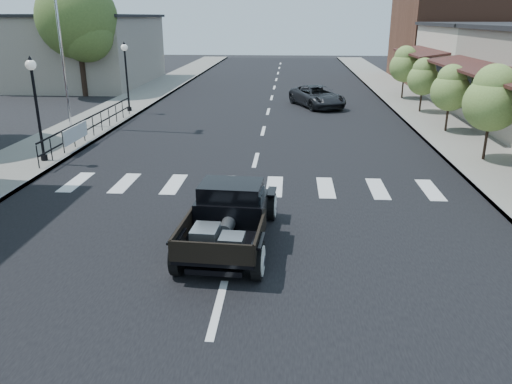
{
  "coord_description": "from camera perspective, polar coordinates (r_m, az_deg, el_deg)",
  "views": [
    {
      "loc": [
        1.24,
        -10.82,
        5.07
      ],
      "look_at": [
        0.45,
        0.67,
        1.0
      ],
      "focal_mm": 35.0,
      "sensor_mm": 36.0,
      "label": 1
    }
  ],
  "objects": [
    {
      "name": "ground",
      "position": [
        12.02,
        -2.36,
        -5.52
      ],
      "size": [
        120.0,
        120.0,
        0.0
      ],
      "primitive_type": "plane",
      "color": "black",
      "rests_on": "ground"
    },
    {
      "name": "road",
      "position": [
        26.34,
        1.2,
        8.38
      ],
      "size": [
        14.0,
        80.0,
        0.02
      ],
      "primitive_type": "cube",
      "color": "black",
      "rests_on": "ground"
    },
    {
      "name": "road_markings",
      "position": [
        21.47,
        0.53,
        5.79
      ],
      "size": [
        12.0,
        60.0,
        0.06
      ],
      "primitive_type": null,
      "color": "silver",
      "rests_on": "ground"
    },
    {
      "name": "sidewalk_left",
      "position": [
        28.05,
        -16.62,
        8.4
      ],
      "size": [
        3.0,
        80.0,
        0.15
      ],
      "primitive_type": "cube",
      "color": "gray",
      "rests_on": "ground"
    },
    {
      "name": "sidewalk_right",
      "position": [
        27.28,
        19.5,
        7.8
      ],
      "size": [
        3.0,
        80.0,
        0.15
      ],
      "primitive_type": "cube",
      "color": "gray",
      "rests_on": "ground"
    },
    {
      "name": "low_building_left",
      "position": [
        42.16,
        -19.38,
        14.92
      ],
      "size": [
        10.0,
        12.0,
        5.0
      ],
      "primitive_type": "cube",
      "color": "#A49A89",
      "rests_on": "ground"
    },
    {
      "name": "far_building_right",
      "position": [
        45.16,
        23.31,
        15.97
      ],
      "size": [
        11.0,
        10.0,
        7.0
      ],
      "primitive_type": "cube",
      "color": "brown",
      "rests_on": "ground"
    },
    {
      "name": "railing",
      "position": [
        22.94,
        -18.15,
        7.38
      ],
      "size": [
        0.08,
        10.0,
        1.0
      ],
      "primitive_type": null,
      "color": "black",
      "rests_on": "sidewalk_left"
    },
    {
      "name": "banner",
      "position": [
        21.15,
        -19.84,
        5.68
      ],
      "size": [
        0.04,
        2.2,
        0.6
      ],
      "primitive_type": null,
      "color": "silver",
      "rests_on": "sidewalk_left"
    },
    {
      "name": "lamp_post_b",
      "position": [
        19.26,
        -23.73,
        8.6
      ],
      "size": [
        0.36,
        0.36,
        3.66
      ],
      "primitive_type": null,
      "color": "black",
      "rests_on": "sidewalk_left"
    },
    {
      "name": "lamp_post_c",
      "position": [
        28.41,
        -14.56,
        12.61
      ],
      "size": [
        0.36,
        0.36,
        3.66
      ],
      "primitive_type": null,
      "color": "black",
      "rests_on": "sidewalk_left"
    },
    {
      "name": "big_tree_far",
      "position": [
        35.61,
        -19.56,
        16.28
      ],
      "size": [
        5.11,
        5.11,
        7.5
      ],
      "primitive_type": null,
      "color": "#475E28",
      "rests_on": "ground"
    },
    {
      "name": "small_tree_b",
      "position": [
        19.68,
        25.17,
        8.02
      ],
      "size": [
        1.96,
        1.96,
        3.27
      ],
      "primitive_type": null,
      "color": "olive",
      "rests_on": "sidewalk_right"
    },
    {
      "name": "small_tree_c",
      "position": [
        24.17,
        21.22,
        9.84
      ],
      "size": [
        1.71,
        1.71,
        2.84
      ],
      "primitive_type": null,
      "color": "olive",
      "rests_on": "sidewalk_right"
    },
    {
      "name": "small_tree_d",
      "position": [
        28.85,
        18.47,
        11.42
      ],
      "size": [
        1.65,
        1.65,
        2.75
      ],
      "primitive_type": null,
      "color": "olive",
      "rests_on": "sidewalk_right"
    },
    {
      "name": "small_tree_e",
      "position": [
        33.42,
        16.56,
        12.89
      ],
      "size": [
        1.86,
        1.86,
        3.1
      ],
      "primitive_type": null,
      "color": "olive",
      "rests_on": "sidewalk_right"
    },
    {
      "name": "hotrod_pickup",
      "position": [
        11.48,
        -2.99,
        -2.65
      ],
      "size": [
        2.28,
        4.46,
        1.51
      ],
      "primitive_type": null,
      "rotation": [
        0.0,
        0.0,
        -0.06
      ],
      "color": "black",
      "rests_on": "ground"
    },
    {
      "name": "second_car",
      "position": [
        29.98,
        7.01,
        10.76
      ],
      "size": [
        3.58,
        4.83,
        1.22
      ],
      "primitive_type": "imported",
      "rotation": [
        0.0,
        0.0,
        0.4
      ],
      "color": "black",
      "rests_on": "ground"
    }
  ]
}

